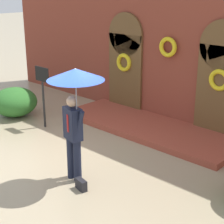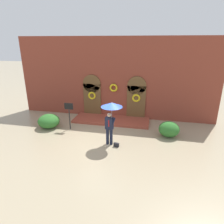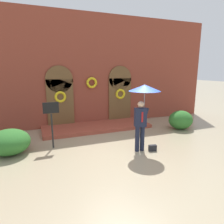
# 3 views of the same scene
# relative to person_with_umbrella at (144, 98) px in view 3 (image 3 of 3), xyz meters

# --- Properties ---
(ground_plane) EXTENTS (80.00, 80.00, 0.00)m
(ground_plane) POSITION_rel_person_with_umbrella_xyz_m (-0.70, 0.16, -1.91)
(ground_plane) COLOR tan
(building_facade) EXTENTS (14.00, 2.30, 5.60)m
(building_facade) POSITION_rel_person_with_umbrella_xyz_m (-0.70, 4.31, 0.76)
(building_facade) COLOR brown
(building_facade) RESTS_ON ground
(person_with_umbrella) EXTENTS (1.10, 1.10, 2.36)m
(person_with_umbrella) POSITION_rel_person_with_umbrella_xyz_m (0.00, 0.00, 0.00)
(person_with_umbrella) COLOR #191E33
(person_with_umbrella) RESTS_ON ground
(handbag) EXTENTS (0.30, 0.17, 0.22)m
(handbag) POSITION_rel_person_with_umbrella_xyz_m (0.32, -0.20, -1.80)
(handbag) COLOR black
(handbag) RESTS_ON ground
(sign_post) EXTENTS (0.56, 0.06, 1.72)m
(sign_post) POSITION_rel_person_with_umbrella_xyz_m (-2.96, 1.40, -0.75)
(sign_post) COLOR black
(sign_post) RESTS_ON ground
(shrub_left) EXTENTS (1.37, 1.35, 0.87)m
(shrub_left) POSITION_rel_person_with_umbrella_xyz_m (-4.40, 1.37, -1.48)
(shrub_left) COLOR #2D6B28
(shrub_left) RESTS_ON ground
(shrub_right) EXTENTS (1.19, 1.04, 0.91)m
(shrub_right) POSITION_rel_person_with_umbrella_xyz_m (3.08, 1.64, -1.46)
(shrub_right) COLOR #2D6B28
(shrub_right) RESTS_ON ground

